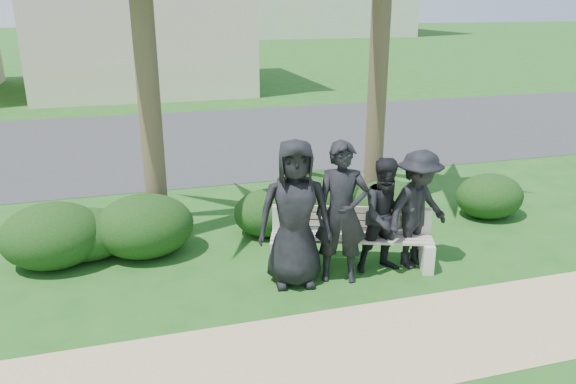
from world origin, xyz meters
name	(u,v)px	position (x,y,z in m)	size (l,w,h in m)	color
ground	(287,275)	(0.00, 0.00, 0.00)	(160.00, 160.00, 0.00)	#1B5016
footpath	(335,352)	(0.00, -1.80, 0.00)	(30.00, 1.60, 0.01)	tan
asphalt_street	(202,139)	(0.00, 8.00, 0.00)	(160.00, 8.00, 0.01)	#2D2D30
park_bench	(350,241)	(0.92, 0.06, 0.34)	(2.33, 1.21, 0.76)	#ABA38F
man_a	(295,214)	(0.04, -0.22, 0.94)	(0.92, 0.60, 1.89)	black
man_b	(342,213)	(0.63, -0.30, 0.92)	(0.67, 0.44, 1.84)	black
man_c	(387,216)	(1.30, -0.22, 0.78)	(0.76, 0.59, 1.56)	black
man_d	(418,210)	(1.75, -0.20, 0.81)	(1.05, 0.60, 1.62)	black
hedge_a	(52,234)	(-2.96, 1.20, 0.45)	(1.39, 1.14, 0.90)	#10330E
hedge_b	(88,233)	(-2.51, 1.31, 0.37)	(1.12, 0.93, 0.73)	#10330E
hedge_c	(269,211)	(0.14, 1.44, 0.36)	(1.12, 0.92, 0.73)	#10330E
hedge_d	(319,197)	(1.01, 1.62, 0.46)	(1.40, 1.16, 0.91)	#10330E
hedge_e	(387,203)	(2.00, 1.18, 0.39)	(1.20, 0.99, 0.78)	#10330E
hedge_f	(490,195)	(3.85, 1.12, 0.37)	(1.15, 0.95, 0.75)	#10330E
hedge_extra	(144,224)	(-1.75, 1.20, 0.45)	(1.39, 1.14, 0.90)	#10330E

